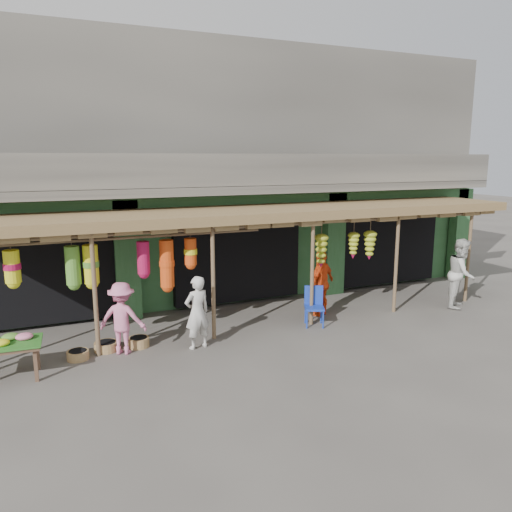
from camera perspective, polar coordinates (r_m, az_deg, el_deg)
name	(u,v)px	position (r m, az deg, el deg)	size (l,w,h in m)	color
ground	(271,327)	(12.13, 1.68, -8.10)	(80.00, 80.00, 0.00)	#514C47
building	(206,178)	(16.00, -5.74, 8.86)	(16.40, 6.80, 7.00)	gray
awning	(252,217)	(12.22, -0.45, 4.52)	(14.00, 2.70, 2.79)	brown
flower_table	(3,345)	(10.29, -26.98, -9.09)	(1.40, 0.87, 0.81)	brown
blue_chair	(314,304)	(12.21, 6.65, -5.43)	(0.60, 0.61, 0.95)	#1A39AE
basket_left	(78,355)	(10.87, -19.68, -10.62)	(0.43, 0.43, 0.18)	#966644
basket_mid	(106,346)	(11.14, -16.75, -9.86)	(0.49, 0.49, 0.19)	olive
basket_right	(139,342)	(11.18, -13.26, -9.56)	(0.45, 0.45, 0.21)	olive
person_front	(197,312)	(10.67, -6.74, -6.43)	(0.58, 0.38, 1.58)	silver
person_right	(461,273)	(14.55, 22.42, -1.83)	(0.92, 0.71, 1.88)	beige
person_vendor	(321,283)	(12.89, 7.49, -3.08)	(1.00, 0.41, 1.70)	#E44615
person_shopper	(122,318)	(10.71, -15.04, -6.87)	(0.98, 0.56, 1.51)	pink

